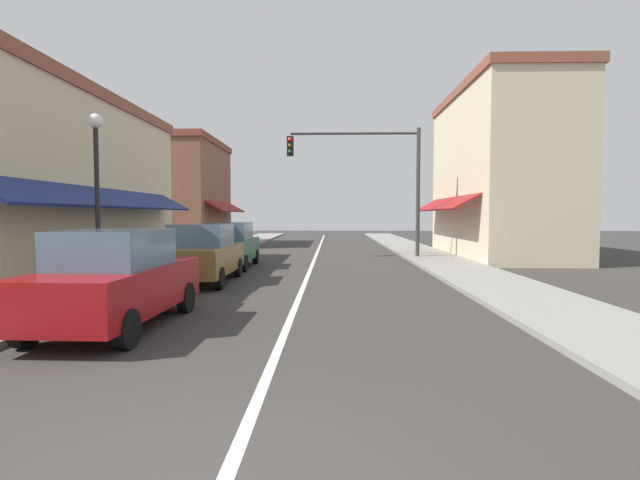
{
  "coord_description": "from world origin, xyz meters",
  "views": [
    {
      "loc": [
        0.82,
        -3.06,
        2.04
      ],
      "look_at": [
        0.41,
        12.74,
        1.19
      ],
      "focal_mm": 26.32,
      "sensor_mm": 36.0,
      "label": 1
    }
  ],
  "objects_px": {
    "parked_car_third_left": "(230,245)",
    "street_lamp_left_near": "(97,173)",
    "traffic_signal_mast_arm": "(373,168)",
    "parked_car_second_left": "(203,254)",
    "parked_car_nearest_left": "(117,279)"
  },
  "relations": [
    {
      "from": "parked_car_second_left",
      "to": "parked_car_third_left",
      "type": "xyz_separation_m",
      "value": [
        -0.09,
        4.05,
        0.0
      ]
    },
    {
      "from": "traffic_signal_mast_arm",
      "to": "street_lamp_left_near",
      "type": "distance_m",
      "value": 12.82
    },
    {
      "from": "parked_car_nearest_left",
      "to": "parked_car_third_left",
      "type": "height_order",
      "value": "same"
    },
    {
      "from": "parked_car_third_left",
      "to": "street_lamp_left_near",
      "type": "bearing_deg",
      "value": -108.7
    },
    {
      "from": "parked_car_nearest_left",
      "to": "street_lamp_left_near",
      "type": "distance_m",
      "value": 4.69
    },
    {
      "from": "street_lamp_left_near",
      "to": "traffic_signal_mast_arm",
      "type": "bearing_deg",
      "value": 52.01
    },
    {
      "from": "parked_car_nearest_left",
      "to": "parked_car_second_left",
      "type": "height_order",
      "value": "same"
    },
    {
      "from": "parked_car_nearest_left",
      "to": "parked_car_second_left",
      "type": "distance_m",
      "value": 5.67
    },
    {
      "from": "parked_car_nearest_left",
      "to": "parked_car_third_left",
      "type": "bearing_deg",
      "value": 91.76
    },
    {
      "from": "parked_car_nearest_left",
      "to": "traffic_signal_mast_arm",
      "type": "distance_m",
      "value": 15.14
    },
    {
      "from": "street_lamp_left_near",
      "to": "parked_car_second_left",
      "type": "bearing_deg",
      "value": 45.5
    },
    {
      "from": "traffic_signal_mast_arm",
      "to": "street_lamp_left_near",
      "type": "relative_size",
      "value": 1.34
    },
    {
      "from": "street_lamp_left_near",
      "to": "parked_car_third_left",
      "type": "bearing_deg",
      "value": 71.99
    },
    {
      "from": "traffic_signal_mast_arm",
      "to": "street_lamp_left_near",
      "type": "xyz_separation_m",
      "value": [
        -7.87,
        -10.07,
        -1.08
      ]
    },
    {
      "from": "parked_car_nearest_left",
      "to": "street_lamp_left_near",
      "type": "height_order",
      "value": "street_lamp_left_near"
    }
  ]
}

